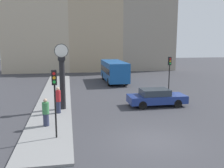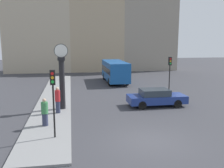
# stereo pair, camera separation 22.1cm
# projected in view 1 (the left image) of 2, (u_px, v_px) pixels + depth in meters

# --- Properties ---
(ground_plane) EXTENTS (120.00, 120.00, 0.00)m
(ground_plane) POSITION_uv_depth(u_px,v_px,m) (151.00, 141.00, 12.93)
(ground_plane) COLOR #38383D
(sidewalk_corner) EXTENTS (2.72, 26.55, 0.12)m
(sidewalk_corner) POSITION_uv_depth(u_px,v_px,m) (55.00, 97.00, 22.94)
(sidewalk_corner) COLOR gray
(sidewalk_corner) RESTS_ON ground_plane
(building_row) EXTENTS (28.64, 5.00, 16.47)m
(building_row) POSITION_uv_depth(u_px,v_px,m) (96.00, 28.00, 42.38)
(building_row) COLOR #B7A88E
(building_row) RESTS_ON ground_plane
(sedan_car) EXTENTS (4.57, 1.81, 1.37)m
(sedan_car) POSITION_uv_depth(u_px,v_px,m) (156.00, 97.00, 19.79)
(sedan_car) COLOR navy
(sedan_car) RESTS_ON ground_plane
(bus_distant) EXTENTS (2.38, 7.37, 2.60)m
(bus_distant) POSITION_uv_depth(u_px,v_px,m) (114.00, 70.00, 31.00)
(bus_distant) COLOR #195199
(bus_distant) RESTS_ON ground_plane
(traffic_light_near) EXTENTS (0.26, 0.24, 3.56)m
(traffic_light_near) POSITION_uv_depth(u_px,v_px,m) (55.00, 90.00, 12.63)
(traffic_light_near) COLOR black
(traffic_light_near) RESTS_ON sidewalk_corner
(traffic_light_far) EXTENTS (0.26, 0.24, 3.69)m
(traffic_light_far) POSITION_uv_depth(u_px,v_px,m) (169.00, 68.00, 22.73)
(traffic_light_far) COLOR black
(traffic_light_far) RESTS_ON ground_plane
(street_clock) EXTENTS (0.99, 0.52, 4.79)m
(street_clock) POSITION_uv_depth(u_px,v_px,m) (62.00, 79.00, 18.22)
(street_clock) COLOR black
(street_clock) RESTS_ON sidewalk_corner
(pedestrian_red_top) EXTENTS (0.37, 0.37, 1.85)m
(pedestrian_red_top) POSITION_uv_depth(u_px,v_px,m) (58.00, 100.00, 17.36)
(pedestrian_red_top) COLOR #2D334C
(pedestrian_red_top) RESTS_ON sidewalk_corner
(pedestrian_green_hoodie) EXTENTS (0.40, 0.40, 1.66)m
(pedestrian_green_hoodie) POSITION_uv_depth(u_px,v_px,m) (46.00, 112.00, 14.73)
(pedestrian_green_hoodie) COLOR #2D334C
(pedestrian_green_hoodie) RESTS_ON sidewalk_corner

